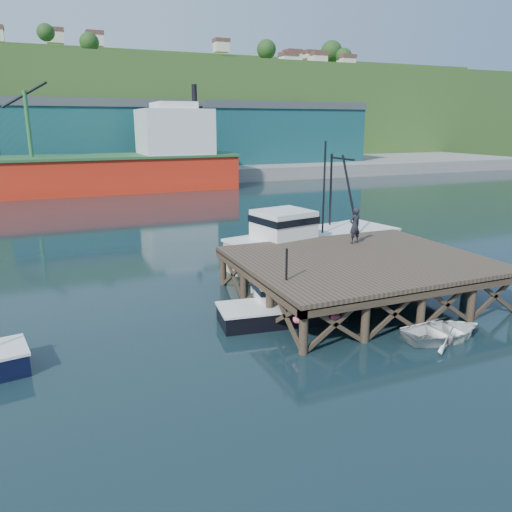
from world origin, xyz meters
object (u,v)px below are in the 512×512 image
dinghy (444,331)px  dockworker (355,226)px  trawler (312,240)px  boat_black (280,306)px

dinghy → dockworker: 9.08m
trawler → dinghy: 12.37m
trawler → dockworker: 4.10m
boat_black → dockworker: dockworker is taller
trawler → boat_black: bearing=-139.0°
boat_black → dinghy: size_ratio=1.63×
dinghy → boat_black: bearing=51.0°
dockworker → dinghy: bearing=72.3°
boat_black → trawler: bearing=59.9°
trawler → dinghy: bearing=-104.2°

